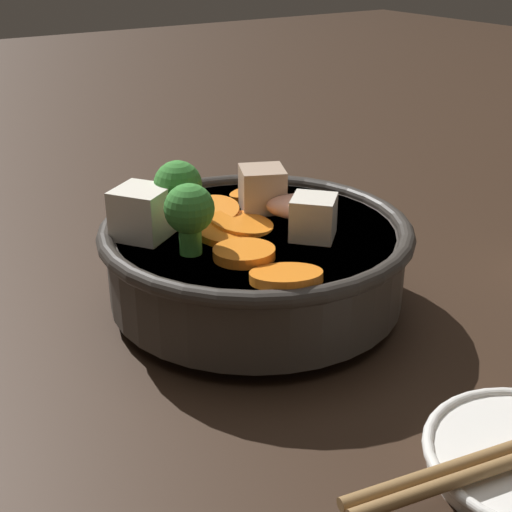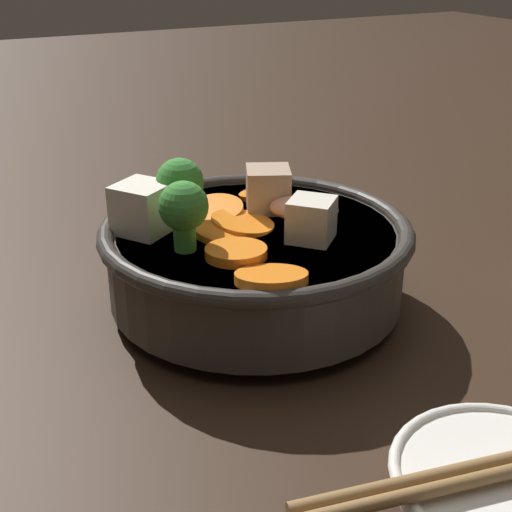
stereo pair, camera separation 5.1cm
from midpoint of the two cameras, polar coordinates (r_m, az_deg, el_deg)
ground_plane at (r=0.53m, az=-2.77°, el=-4.09°), size 3.00×3.00×0.00m
stirfry_bowl at (r=0.51m, az=-3.02°, el=0.22°), size 0.22×0.22×0.11m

